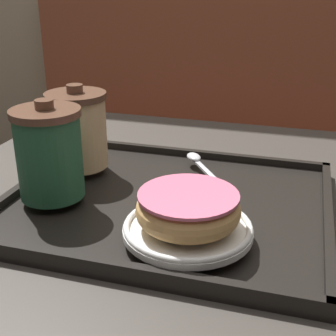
{
  "coord_description": "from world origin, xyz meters",
  "views": [
    {
      "loc": [
        0.16,
        -0.6,
        1.03
      ],
      "look_at": [
        -0.02,
        -0.01,
        0.77
      ],
      "focal_mm": 50.0,
      "sensor_mm": 36.0,
      "label": 1
    }
  ],
  "objects": [
    {
      "name": "donut_chocolate_glazed",
      "position": [
        0.04,
        -0.11,
        0.77
      ],
      "size": [
        0.13,
        0.13,
        0.04
      ],
      "color": "tan",
      "rests_on": "plate_with_chocolate_donut"
    },
    {
      "name": "coffee_cup_rear",
      "position": [
        -0.19,
        0.05,
        0.79
      ],
      "size": [
        0.1,
        0.1,
        0.14
      ],
      "color": "#E0B784",
      "rests_on": "serving_tray"
    },
    {
      "name": "cafe_table",
      "position": [
        0.0,
        0.0,
        0.53
      ],
      "size": [
        0.83,
        0.87,
        0.71
      ],
      "color": "#38332D",
      "rests_on": "ground_plane"
    },
    {
      "name": "spoon",
      "position": [
        0.0,
        0.1,
        0.74
      ],
      "size": [
        0.1,
        0.14,
        0.01
      ],
      "rotation": [
        0.0,
        0.0,
        2.17
      ],
      "color": "silver",
      "rests_on": "serving_tray"
    },
    {
      "name": "booth_bench",
      "position": [
        0.05,
        0.87,
        0.32
      ],
      "size": [
        1.69,
        0.44,
        1.0
      ],
      "color": "brown",
      "rests_on": "ground_plane"
    },
    {
      "name": "serving_tray",
      "position": [
        -0.02,
        -0.01,
        0.72
      ],
      "size": [
        0.46,
        0.38,
        0.02
      ],
      "color": "black",
      "rests_on": "cafe_table"
    },
    {
      "name": "plate_with_chocolate_donut",
      "position": [
        0.04,
        -0.11,
        0.74
      ],
      "size": [
        0.16,
        0.16,
        0.01
      ],
      "color": "white",
      "rests_on": "serving_tray"
    },
    {
      "name": "coffee_cup_front",
      "position": [
        -0.17,
        -0.07,
        0.8
      ],
      "size": [
        0.1,
        0.1,
        0.14
      ],
      "color": "#235638",
      "rests_on": "serving_tray"
    }
  ]
}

